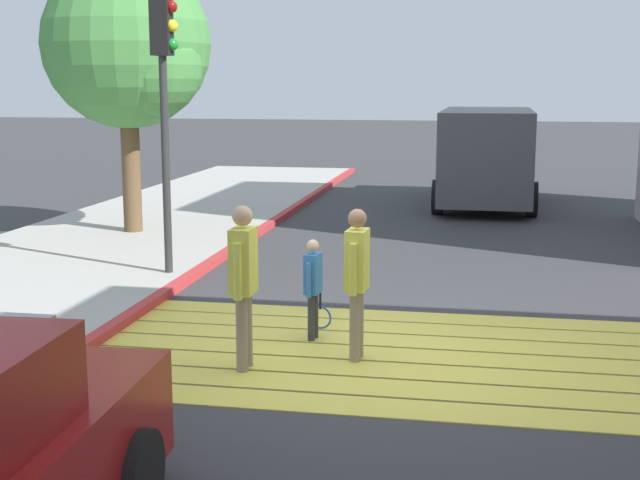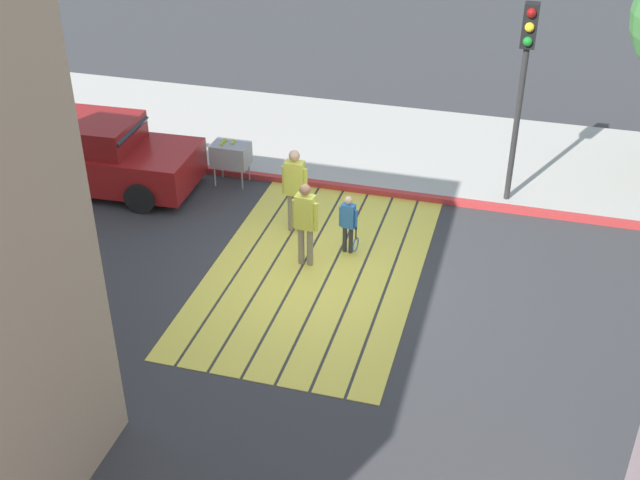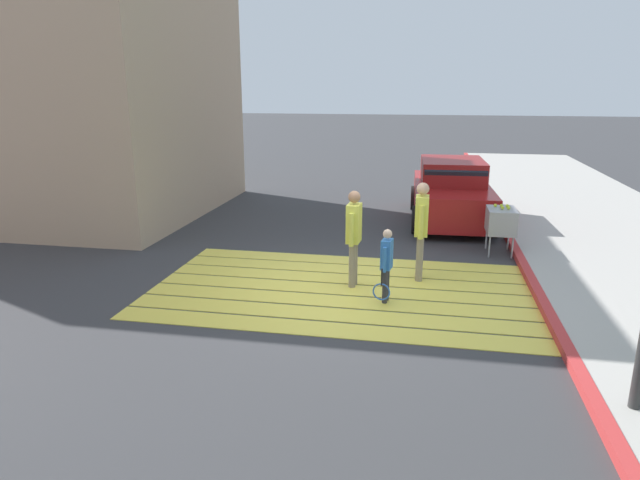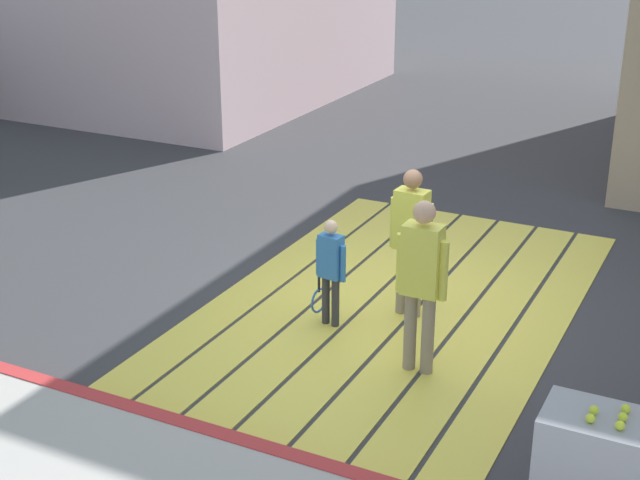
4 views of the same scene
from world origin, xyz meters
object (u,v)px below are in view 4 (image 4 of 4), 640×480
Objects in this scene: tennis_ball_cart at (597,446)px; pedestrian_adult_lead at (411,233)px; pedestrian_adult_trailing at (422,275)px; pedestrian_child_with_racket at (330,267)px.

pedestrian_adult_lead is at bearing 42.63° from tennis_ball_cart.
tennis_ball_cart is at bearing -129.22° from pedestrian_adult_trailing.
tennis_ball_cart is 0.58× the size of pedestrian_adult_trailing.
pedestrian_adult_lead is 0.95× the size of pedestrian_adult_trailing.
pedestrian_adult_lead is at bearing 25.91° from pedestrian_adult_trailing.
pedestrian_adult_lead is at bearing -47.48° from pedestrian_child_with_racket.
tennis_ball_cart is 3.81m from pedestrian_child_with_racket.
pedestrian_adult_trailing reaches higher than pedestrian_child_with_racket.
pedestrian_adult_trailing reaches higher than tennis_ball_cart.
pedestrian_adult_lead is 0.95m from pedestrian_child_with_racket.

